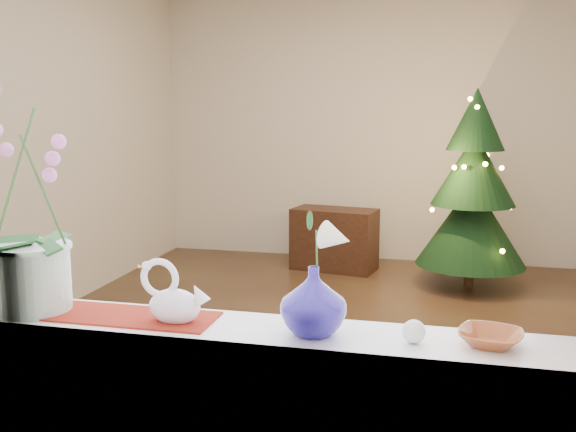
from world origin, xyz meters
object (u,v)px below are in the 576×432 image
swan (174,293)px  paperweight (414,331)px  orchid_pot (29,200)px  xmas_tree (473,189)px  side_table (334,239)px  blue_vase (313,296)px  amber_dish (490,339)px

swan → paperweight: (0.70, -0.01, -0.06)m
orchid_pot → xmas_tree: 4.30m
paperweight → xmas_tree: 4.03m
orchid_pot → side_table: bearing=86.7°
blue_vase → side_table: (-0.64, 4.34, -0.73)m
amber_dish → xmas_tree: 3.99m
xmas_tree → side_table: bearing=165.3°
xmas_tree → amber_dish: bearing=-92.0°
orchid_pot → paperweight: size_ratio=10.94×
orchid_pot → amber_dish: bearing=0.8°
paperweight → amber_dish: (0.20, 0.03, -0.01)m
amber_dish → orchid_pot: bearing=-179.2°
swan → side_table: (-0.22, 4.34, -0.71)m
xmas_tree → swan: bearing=-104.5°
paperweight → xmas_tree: bearing=85.1°
xmas_tree → blue_vase: bearing=-98.8°
paperweight → side_table: 4.49m
orchid_pot → xmas_tree: size_ratio=0.41×
orchid_pot → swan: (0.47, -0.00, -0.26)m
paperweight → xmas_tree: size_ratio=0.04×
side_table → blue_vase: bearing=-71.2°
blue_vase → paperweight: blue_vase is taller
blue_vase → amber_dish: bearing=2.6°
paperweight → amber_dish: size_ratio=0.45×
blue_vase → swan: bearing=-179.9°
blue_vase → amber_dish: 0.49m
blue_vase → paperweight: 0.29m
blue_vase → paperweight: size_ratio=3.48×
swan → paperweight: bearing=0.2°
blue_vase → side_table: size_ratio=0.28×
paperweight → blue_vase: bearing=178.8°
orchid_pot → side_table: (0.25, 4.34, -0.98)m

